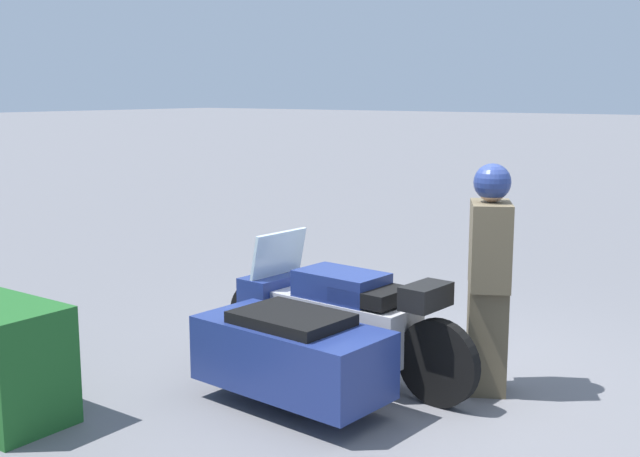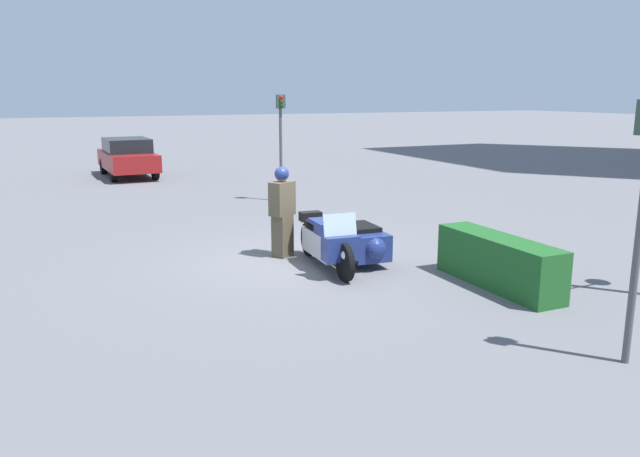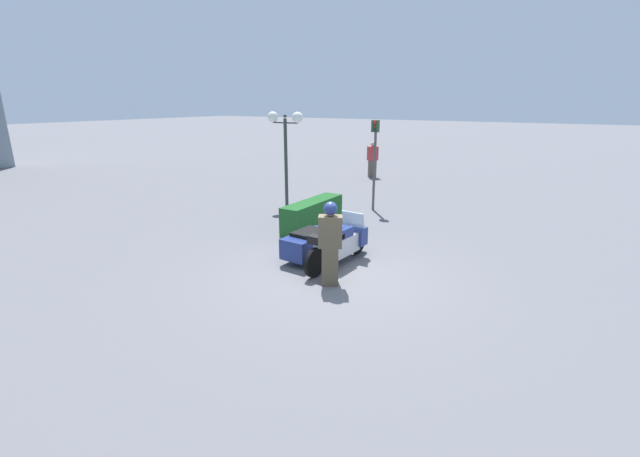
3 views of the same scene
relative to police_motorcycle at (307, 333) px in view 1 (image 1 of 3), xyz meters
The scene contains 3 objects.
ground_plane 1.14m from the police_motorcycle, 141.24° to the right, with size 160.00×160.00×0.00m, color slate.
police_motorcycle is the anchor object (origin of this frame).
officer_rider 1.51m from the police_motorcycle, 144.02° to the right, with size 0.50×0.58×1.82m.
Camera 1 is at (-2.88, 5.52, 2.36)m, focal length 45.00 mm.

